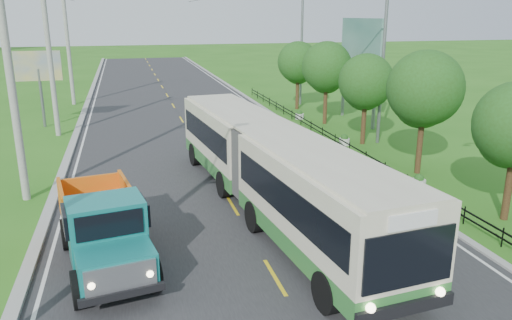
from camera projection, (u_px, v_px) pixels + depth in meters
name	position (u px, v px, depth m)	size (l,w,h in m)	color
ground	(275.00, 278.00, 14.89)	(240.00, 240.00, 0.00)	#296718
road	(188.00, 131.00, 33.45)	(14.00, 120.00, 0.02)	#28282B
curb_left	(75.00, 137.00, 31.67)	(0.40, 120.00, 0.15)	#9E9E99
curb_right	(290.00, 125.00, 35.19)	(0.30, 120.00, 0.10)	#9E9E99
edge_line_left	(84.00, 137.00, 31.82)	(0.12, 120.00, 0.00)	silver
edge_line_right	(283.00, 126.00, 35.07)	(0.12, 120.00, 0.00)	silver
centre_dash	(275.00, 277.00, 14.89)	(0.12, 2.20, 0.00)	yellow
railing_right	(335.00, 141.00, 29.76)	(0.04, 40.00, 0.60)	black
pole_near	(11.00, 79.00, 19.79)	(3.51, 0.32, 10.00)	gray
pole_mid	(50.00, 56.00, 30.92)	(3.51, 0.32, 10.00)	gray
pole_far	(68.00, 45.00, 42.06)	(3.51, 0.32, 10.00)	gray
tree_third	(424.00, 92.00, 23.74)	(3.60, 3.62, 6.00)	#382314
tree_fourth	(366.00, 84.00, 29.42)	(3.24, 3.31, 5.40)	#382314
tree_fifth	(327.00, 69.00, 34.91)	(3.48, 3.52, 5.80)	#382314
tree_back	(298.00, 64.00, 40.54)	(3.30, 3.36, 5.50)	#382314
streetlight_mid	(380.00, 62.00, 29.11)	(3.02, 0.20, 9.07)	slate
streetlight_far	(300.00, 47.00, 42.10)	(3.02, 0.20, 9.07)	slate
planter_near	(419.00, 182.00, 22.49)	(0.64, 0.64, 0.67)	silver
planter_mid	(344.00, 140.00, 29.91)	(0.64, 0.64, 0.67)	silver
planter_far	(299.00, 115.00, 37.33)	(0.64, 0.64, 0.67)	silver
billboard_left	(38.00, 71.00, 33.75)	(3.00, 0.20, 5.20)	slate
billboard_right	(361.00, 47.00, 34.96)	(0.24, 6.00, 7.30)	slate
bus	(270.00, 163.00, 19.36)	(4.51, 17.41, 3.32)	#2D722F
dump_truck	(103.00, 224.00, 15.20)	(3.18, 6.21, 2.49)	#137472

